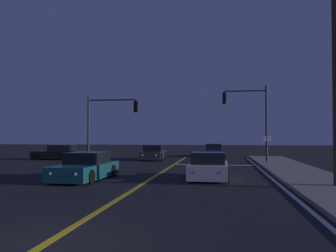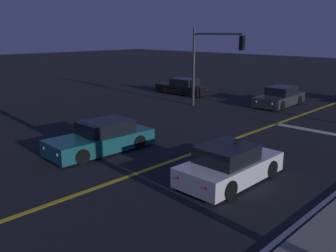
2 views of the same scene
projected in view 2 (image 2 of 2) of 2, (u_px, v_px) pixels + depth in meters
name	position (u px, v px, depth m)	size (l,w,h in m)	color
lane_line_center	(160.00, 165.00, 14.46)	(0.20, 37.11, 0.01)	gold
lane_line_edge_right	(307.00, 217.00, 10.41)	(0.16, 37.11, 0.01)	silver
stop_bar	(332.00, 134.00, 18.89)	(6.24, 0.50, 0.01)	silver
car_distant_tail_teal	(102.00, 138.00, 16.08)	(2.15, 4.79, 1.34)	#195960
car_side_waiting_white	(229.00, 165.00, 12.81)	(1.99, 4.19, 1.34)	silver
car_parked_curb_charcoal	(280.00, 97.00, 26.21)	(2.11, 4.73, 1.34)	#2D2D33
car_lead_oncoming_black	(182.00, 87.00, 31.07)	(4.70, 2.04, 1.34)	black
traffic_signal_far_left	(211.00, 55.00, 24.45)	(4.11, 0.28, 5.42)	#38383D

